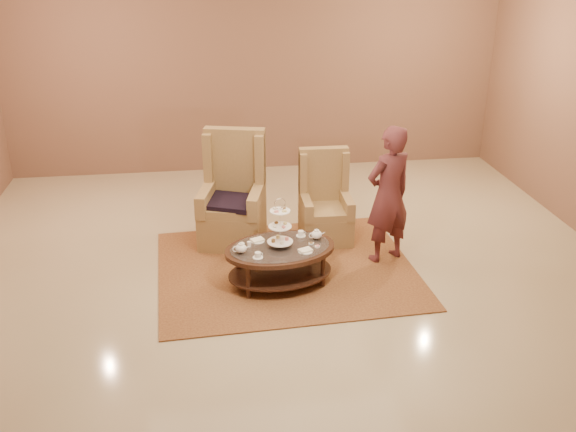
{
  "coord_description": "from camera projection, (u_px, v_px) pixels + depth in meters",
  "views": [
    {
      "loc": [
        -0.89,
        -6.36,
        3.65
      ],
      "look_at": [
        0.01,
        0.2,
        0.74
      ],
      "focal_mm": 40.0,
      "sensor_mm": 36.0,
      "label": 1
    }
  ],
  "objects": [
    {
      "name": "wall_back",
      "position": [
        255.0,
        64.0,
        10.27
      ],
      "size": [
        8.0,
        0.04,
        3.5
      ],
      "primitive_type": "cube",
      "color": "brown",
      "rests_on": "ground"
    },
    {
      "name": "tea_table",
      "position": [
        280.0,
        253.0,
        7.17
      ],
      "size": [
        1.38,
        1.07,
        1.05
      ],
      "rotation": [
        0.0,
        0.0,
        0.18
      ],
      "color": "black",
      "rests_on": "ground"
    },
    {
      "name": "armchair_right",
      "position": [
        325.0,
        210.0,
        8.28
      ],
      "size": [
        0.65,
        0.67,
        1.17
      ],
      "rotation": [
        0.0,
        0.0,
        -0.02
      ],
      "color": "#9E7B4A",
      "rests_on": "ground"
    },
    {
      "name": "person",
      "position": [
        388.0,
        195.0,
        7.53
      ],
      "size": [
        0.72,
        0.61,
        1.69
      ],
      "rotation": [
        0.0,
        0.0,
        3.54
      ],
      "color": "#552427",
      "rests_on": "ground"
    },
    {
      "name": "rug",
      "position": [
        286.0,
        269.0,
        7.62
      ],
      "size": [
        3.11,
        2.63,
        0.02
      ],
      "rotation": [
        0.0,
        0.0,
        0.05
      ],
      "color": "olive",
      "rests_on": "ground"
    },
    {
      "name": "ground",
      "position": [
        289.0,
        282.0,
        7.34
      ],
      "size": [
        8.0,
        8.0,
        0.0
      ],
      "primitive_type": "plane",
      "color": "#BDAF8D",
      "rests_on": "ground"
    },
    {
      "name": "ceiling",
      "position": [
        289.0,
        282.0,
        7.34
      ],
      "size": [
        8.0,
        8.0,
        0.02
      ],
      "primitive_type": "cube",
      "color": "beige",
      "rests_on": "ground"
    },
    {
      "name": "armchair_left",
      "position": [
        233.0,
        205.0,
        8.2
      ],
      "size": [
        0.94,
        0.96,
        1.43
      ],
      "rotation": [
        0.0,
        0.0,
        -0.24
      ],
      "color": "#9E7B4A",
      "rests_on": "ground"
    }
  ]
}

